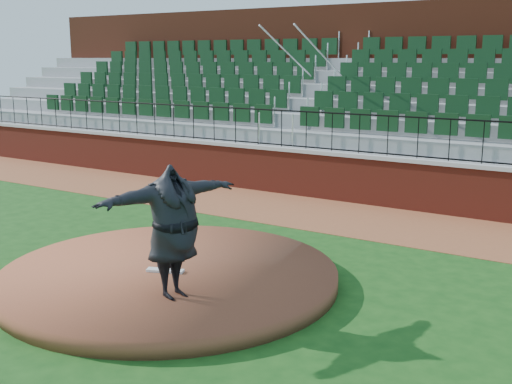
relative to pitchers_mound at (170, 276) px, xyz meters
The scene contains 10 objects.
ground 0.65m from the pitchers_mound, 33.62° to the left, with size 90.00×90.00×0.00m, color #154313.
warning_track 5.78m from the pitchers_mound, 84.69° to the left, with size 34.00×3.20×0.01m, color brown.
field_wall 7.39m from the pitchers_mound, 85.84° to the left, with size 34.00×0.35×1.20m, color maroon.
wall_cap 7.46m from the pitchers_mound, 85.84° to the left, with size 34.00×0.45×0.10m, color #B7B7B7.
wall_railing 7.56m from the pitchers_mound, 85.84° to the left, with size 34.00×0.05×1.00m, color black, non-canonical shape.
seating_stands 10.33m from the pitchers_mound, 86.96° to the left, with size 34.00×5.10×4.60m, color gray, non-canonical shape.
concourse_wall 13.16m from the pitchers_mound, 87.62° to the left, with size 34.00×0.50×5.50m, color maroon.
pitchers_mound is the anchor object (origin of this frame).
pitching_rubber 0.21m from the pitchers_mound, 75.98° to the right, with size 0.62×0.16×0.04m, color silver.
pitcher 1.71m from the pitchers_mound, 45.79° to the right, with size 2.44×0.66×1.99m, color black.
Camera 1 is at (6.19, -8.11, 3.72)m, focal length 44.63 mm.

